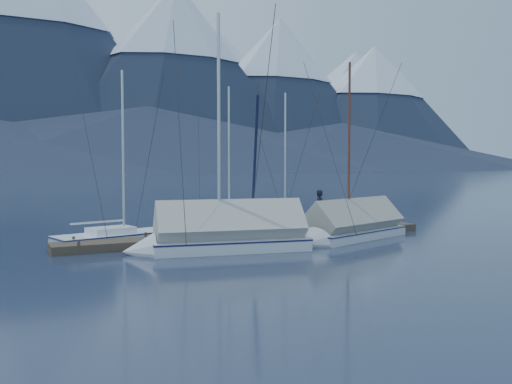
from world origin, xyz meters
TOP-DOWN VIEW (x-y plane):
  - ground at (0.00, 0.00)m, footprint 1000.00×1000.00m
  - mountain_range at (4.12, 370.45)m, footprint 877.00×584.00m
  - dock at (0.00, 2.00)m, footprint 18.00×1.50m
  - mooring_posts at (-0.50, 2.00)m, footprint 15.12×1.52m
  - sailboat_open_left at (-5.19, 4.25)m, footprint 6.63×3.36m
  - sailboat_open_mid at (-0.10, 3.86)m, footprint 6.26×3.56m
  - sailboat_open_right at (3.35, 4.65)m, footprint 6.22×3.50m
  - sailboat_covered_near at (3.74, 0.11)m, footprint 7.27×4.27m
  - sailboat_covered_far at (-2.96, -0.33)m, footprint 7.67×3.58m
  - person at (3.81, 2.45)m, footprint 0.60×0.77m

SIDE VIEW (x-z plane):
  - ground at x=0.00m, z-range 0.00..0.00m
  - dock at x=0.00m, z-range -0.16..0.38m
  - sailboat_open_right at x=3.35m, z-range -3.83..4.11m
  - sailboat_open_mid at x=-0.10m, z-range -3.85..4.13m
  - sailboat_open_left at x=-5.19m, z-range -4.07..4.37m
  - mooring_posts at x=-0.50m, z-range 0.17..0.52m
  - sailboat_covered_near at x=3.74m, z-range -4.08..4.98m
  - sailboat_covered_far at x=-2.96m, z-range -4.68..5.69m
  - person at x=3.81m, z-range 0.34..2.20m
  - mountain_range at x=4.12m, z-range -16.60..133.90m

